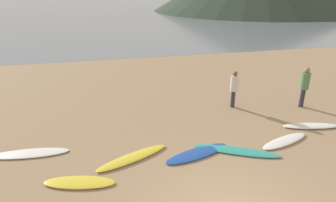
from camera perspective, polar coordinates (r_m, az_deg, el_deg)
name	(u,v)px	position (r m, az deg, el deg)	size (l,w,h in m)	color
ground_plane	(151,85)	(15.51, -3.47, 3.12)	(120.00, 120.00, 0.20)	#997C5B
ocean_water	(105,8)	(70.61, -12.31, 17.51)	(140.00, 100.00, 0.01)	slate
surfboard_0	(30,153)	(10.07, -25.67, -9.32)	(2.37, 0.57, 0.07)	white
surfboard_1	(80,182)	(8.28, -17.08, -15.13)	(1.90, 0.57, 0.08)	yellow
surfboard_2	(133,158)	(8.96, -6.98, -11.03)	(2.40, 0.49, 0.09)	yellow
surfboard_3	(197,153)	(9.15, 5.80, -10.26)	(2.24, 0.59, 0.07)	#1E479E
surfboard_4	(237,151)	(9.49, 13.39, -9.53)	(2.68, 0.49, 0.07)	teal
surfboard_5	(285,141)	(10.51, 22.05, -7.33)	(2.03, 0.49, 0.08)	white
surfboard_6	(311,126)	(11.96, 26.37, -4.43)	(2.10, 0.49, 0.09)	white
person_0	(234,86)	(12.46, 12.92, 2.85)	(0.32, 0.32, 1.59)	#2D2D38
person_1	(305,84)	(13.44, 25.40, 3.06)	(0.35, 0.35, 1.75)	#2D2D38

